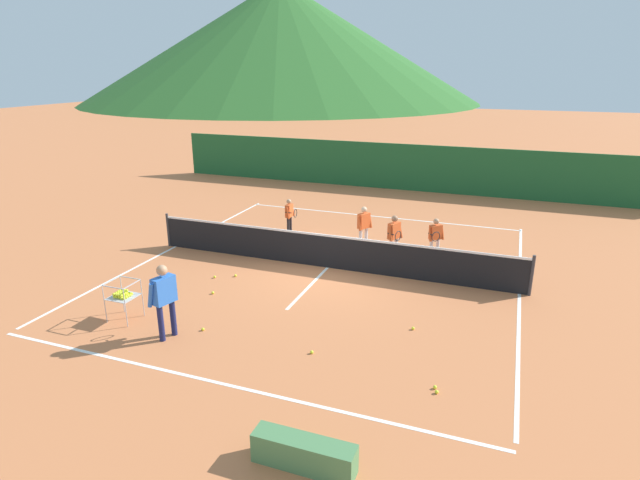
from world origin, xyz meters
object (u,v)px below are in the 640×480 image
object	(u,v)px
student_1	(364,224)
tennis_ball_8	(215,277)
instructor	(164,295)
student_3	(435,235)
student_2	(394,234)
tennis_ball_0	(203,329)
tennis_ball_5	(437,392)
tennis_ball_3	(435,387)
courtside_bench	(304,453)
ball_cart	(122,295)
tennis_ball_7	(413,328)
tennis_ball_2	(163,297)
tennis_net	(328,251)
student_0	(289,213)
tennis_ball_6	(312,352)
tennis_ball_4	(213,293)
tennis_ball_1	(236,275)

from	to	relation	value
student_1	tennis_ball_8	world-z (taller)	student_1
student_1	instructor	bearing A→B (deg)	-108.52
student_3	student_2	bearing A→B (deg)	-153.96
tennis_ball_0	tennis_ball_5	xyz separation A→B (m)	(5.04, -0.52, 0.00)
tennis_ball_3	courtside_bench	size ratio (longest dim) A/B	0.05
ball_cart	tennis_ball_7	world-z (taller)	ball_cart
student_3	student_1	bearing A→B (deg)	175.45
tennis_ball_3	tennis_ball_2	bearing A→B (deg)	168.14
tennis_net	student_0	world-z (taller)	student_0
ball_cart	tennis_ball_8	size ratio (longest dim) A/B	13.22
tennis_net	tennis_ball_6	size ratio (longest dim) A/B	156.96
tennis_ball_3	tennis_ball_7	size ratio (longest dim) A/B	1.00
tennis_ball_7	tennis_ball_4	bearing A→B (deg)	179.02
instructor	courtside_bench	size ratio (longest dim) A/B	1.08
student_3	tennis_ball_8	distance (m)	6.37
student_0	tennis_ball_8	world-z (taller)	student_0
student_2	tennis_ball_5	distance (m)	6.52
tennis_ball_5	tennis_ball_6	distance (m)	2.55
tennis_ball_3	ball_cart	bearing A→B (deg)	178.01
courtside_bench	tennis_ball_3	bearing A→B (deg)	60.17
tennis_ball_0	tennis_ball_5	world-z (taller)	same
tennis_ball_0	tennis_ball_3	bearing A→B (deg)	-4.43
tennis_ball_3	tennis_ball_8	distance (m)	6.97
student_0	courtside_bench	distance (m)	10.79
student_3	tennis_ball_7	xyz separation A→B (m)	(0.25, -4.50, -0.71)
tennis_ball_1	courtside_bench	world-z (taller)	courtside_bench
tennis_ball_1	tennis_ball_2	xyz separation A→B (m)	(-0.96, -1.85, 0.00)
student_1	tennis_ball_0	size ratio (longest dim) A/B	19.64
tennis_ball_3	tennis_ball_5	distance (m)	0.14
tennis_ball_4	tennis_ball_7	bearing A→B (deg)	-0.98
instructor	tennis_ball_5	bearing A→B (deg)	-0.23
ball_cart	tennis_ball_0	xyz separation A→B (m)	(1.92, 0.15, -0.56)
tennis_ball_4	courtside_bench	distance (m)	6.35
ball_cart	tennis_ball_4	size ratio (longest dim) A/B	13.22
tennis_ball_3	tennis_ball_6	distance (m)	2.48
instructor	student_2	bearing A→B (deg)	60.92
tennis_ball_5	student_3	bearing A→B (deg)	99.20
instructor	tennis_ball_1	world-z (taller)	instructor
student_1	tennis_ball_6	size ratio (longest dim) A/B	19.64
tennis_ball_4	tennis_ball_8	xyz separation A→B (m)	(-0.50, 0.90, 0.00)
student_2	student_3	xyz separation A→B (m)	(1.10, 0.54, -0.08)
tennis_net	student_3	size ratio (longest dim) A/B	8.67
student_1	tennis_ball_1	size ratio (longest dim) A/B	19.64
courtside_bench	student_3	bearing A→B (deg)	87.30
tennis_ball_0	tennis_ball_1	bearing A→B (deg)	105.98
tennis_ball_4	tennis_ball_5	bearing A→B (deg)	-20.85
student_1	tennis_ball_3	distance (m)	7.46
student_0	tennis_ball_8	bearing A→B (deg)	-94.40
student_2	tennis_ball_3	distance (m)	6.39
tennis_ball_5	tennis_ball_6	world-z (taller)	same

